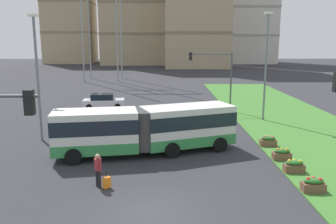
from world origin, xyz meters
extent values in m
plane|color=#2D2D33|center=(0.00, 0.00, 0.00)|extent=(260.00, 260.00, 0.00)
cube|color=#3D752D|center=(12.21, 10.00, 0.04)|extent=(10.00, 70.00, 0.08)
cube|color=silver|center=(2.14, 9.04, 1.73)|extent=(6.50, 4.44, 2.55)
cube|color=#338C47|center=(2.14, 9.04, 0.80)|extent=(6.52, 4.46, 0.70)
cube|color=#19232D|center=(2.14, 9.04, 2.15)|extent=(6.55, 4.49, 0.90)
cube|color=silver|center=(-3.73, 7.51, 1.73)|extent=(5.53, 3.28, 2.55)
cube|color=#338C47|center=(-3.73, 7.51, 0.80)|extent=(5.55, 3.30, 0.70)
cube|color=#19232D|center=(-3.73, 7.51, 2.15)|extent=(5.57, 3.33, 0.90)
cylinder|color=#383838|center=(-0.67, 7.99, 1.72)|extent=(2.40, 2.40, 2.45)
cylinder|color=black|center=(3.39, 10.84, 0.50)|extent=(1.03, 0.61, 1.00)
cylinder|color=black|center=(4.27, 8.50, 0.50)|extent=(1.03, 0.61, 1.00)
cylinder|color=black|center=(0.21, 9.65, 0.50)|extent=(1.03, 0.61, 1.00)
cylinder|color=black|center=(1.08, 7.31, 0.50)|extent=(1.03, 0.61, 1.00)
cylinder|color=black|center=(-5.21, 8.54, 0.50)|extent=(1.03, 0.43, 1.00)
cylinder|color=black|center=(-4.82, 6.07, 0.50)|extent=(1.03, 0.43, 1.00)
sphere|color=#F9EFC6|center=(4.66, 10.94, 0.80)|extent=(0.24, 0.24, 0.24)
sphere|color=#F9EFC6|center=(5.29, 9.25, 0.80)|extent=(0.24, 0.24, 0.24)
cube|color=silver|center=(-6.00, 24.07, 0.58)|extent=(4.55, 2.20, 0.80)
cube|color=black|center=(-6.15, 24.06, 1.28)|extent=(2.52, 1.89, 0.60)
cylinder|color=black|center=(-4.59, 25.11, 0.32)|extent=(0.66, 0.28, 0.64)
cylinder|color=black|center=(-4.42, 23.31, 0.32)|extent=(0.66, 0.28, 0.64)
cylinder|color=black|center=(-7.58, 24.83, 0.32)|extent=(0.66, 0.28, 0.64)
cylinder|color=black|center=(-7.41, 23.04, 0.32)|extent=(0.66, 0.28, 0.64)
cylinder|color=black|center=(-2.67, 2.77, 0.45)|extent=(0.16, 0.16, 0.90)
cylinder|color=black|center=(-2.81, 2.92, 0.45)|extent=(0.16, 0.16, 0.90)
cylinder|color=maroon|center=(-2.74, 2.84, 1.20)|extent=(0.36, 0.36, 0.60)
sphere|color=tan|center=(-2.74, 2.84, 1.62)|extent=(0.24, 0.24, 0.24)
cylinder|color=maroon|center=(-2.58, 2.67, 1.15)|extent=(0.10, 0.10, 0.55)
cylinder|color=maroon|center=(-2.90, 3.02, 1.15)|extent=(0.10, 0.10, 0.55)
cube|color=orange|center=(-2.29, 2.64, 0.31)|extent=(0.43, 0.42, 0.56)
cylinder|color=black|center=(-2.29, 2.64, 0.80)|extent=(0.03, 0.03, 0.40)
cube|color=brown|center=(7.81, 2.00, 0.30)|extent=(1.10, 0.56, 0.44)
ellipsoid|color=#2D6B28|center=(7.81, 2.00, 0.62)|extent=(0.99, 0.50, 0.28)
sphere|color=red|center=(7.53, 2.00, 0.72)|extent=(0.20, 0.20, 0.20)
sphere|color=red|center=(7.81, 2.08, 0.72)|extent=(0.20, 0.20, 0.20)
sphere|color=red|center=(8.09, 1.94, 0.72)|extent=(0.20, 0.20, 0.20)
cube|color=brown|center=(7.81, 4.59, 0.30)|extent=(1.10, 0.56, 0.44)
ellipsoid|color=#2D6B28|center=(7.81, 4.59, 0.62)|extent=(0.99, 0.50, 0.28)
sphere|color=yellow|center=(7.53, 4.59, 0.72)|extent=(0.20, 0.20, 0.20)
sphere|color=yellow|center=(7.81, 4.67, 0.72)|extent=(0.20, 0.20, 0.20)
sphere|color=yellow|center=(8.09, 4.53, 0.72)|extent=(0.20, 0.20, 0.20)
cube|color=brown|center=(7.81, 6.70, 0.30)|extent=(1.10, 0.56, 0.44)
ellipsoid|color=#2D6B28|center=(7.81, 6.70, 0.62)|extent=(0.99, 0.50, 0.28)
sphere|color=orange|center=(7.53, 6.70, 0.72)|extent=(0.20, 0.20, 0.20)
sphere|color=orange|center=(7.81, 6.78, 0.72)|extent=(0.20, 0.20, 0.20)
sphere|color=orange|center=(8.09, 6.64, 0.72)|extent=(0.20, 0.20, 0.20)
cube|color=brown|center=(7.81, 9.62, 0.30)|extent=(1.10, 0.56, 0.44)
ellipsoid|color=#2D6B28|center=(7.81, 9.62, 0.62)|extent=(0.99, 0.50, 0.28)
sphere|color=#EF7566|center=(7.53, 9.62, 0.72)|extent=(0.20, 0.20, 0.20)
sphere|color=#EF7566|center=(7.81, 9.70, 0.72)|extent=(0.20, 0.20, 0.20)
sphere|color=#EF7566|center=(8.09, 9.56, 0.72)|extent=(0.20, 0.20, 0.20)
cube|color=black|center=(-3.66, -3.00, 5.36)|extent=(0.28, 0.28, 0.80)
sphere|color=red|center=(-3.66, -3.00, 5.61)|extent=(0.16, 0.16, 0.16)
sphere|color=yellow|center=(-3.66, -3.00, 5.35)|extent=(0.16, 0.16, 0.16)
sphere|color=green|center=(-3.66, -3.00, 5.09)|extent=(0.16, 0.16, 0.16)
cylinder|color=#474C51|center=(7.41, 22.00, 3.05)|extent=(0.16, 0.16, 6.10)
cylinder|color=#474C51|center=(5.18, 22.00, 5.90)|extent=(4.46, 0.10, 0.10)
cube|color=black|center=(3.25, 22.00, 5.70)|extent=(0.28, 0.28, 0.80)
sphere|color=red|center=(3.25, 22.00, 5.95)|extent=(0.16, 0.16, 0.16)
sphere|color=yellow|center=(3.25, 22.00, 5.69)|extent=(0.16, 0.16, 0.16)
sphere|color=green|center=(3.25, 22.00, 5.43)|extent=(0.16, 0.16, 0.16)
cylinder|color=slate|center=(-8.50, 11.47, 4.44)|extent=(0.18, 0.18, 8.88)
cube|color=white|center=(-8.50, 11.47, 8.98)|extent=(0.70, 0.28, 0.20)
cylinder|color=slate|center=(9.71, 17.84, 4.76)|extent=(0.18, 0.18, 9.52)
cube|color=white|center=(9.71, 17.84, 9.62)|extent=(0.70, 0.28, 0.20)
cube|color=tan|center=(-30.00, 104.72, 18.74)|extent=(14.74, 14.82, 37.47)
cube|color=#85765B|center=(-30.00, 104.72, 9.72)|extent=(14.94, 15.02, 0.70)
cube|color=#85765B|center=(-30.00, 104.72, 19.09)|extent=(14.94, 15.02, 0.70)
cube|color=#85765B|center=(-7.57, 99.12, 9.17)|extent=(21.36, 18.64, 0.70)
cube|color=#85765B|center=(-7.57, 99.12, 17.98)|extent=(21.36, 18.64, 0.70)
cube|color=#85765B|center=(9.28, 86.07, 9.20)|extent=(17.06, 19.05, 0.70)
cube|color=#85765B|center=(9.28, 86.07, 18.06)|extent=(17.06, 19.05, 0.70)
cube|color=#A4A099|center=(27.22, 104.73, 8.81)|extent=(17.00, 18.37, 0.70)
cube|color=#A4A099|center=(27.22, 104.73, 17.27)|extent=(17.00, 18.37, 0.70)
camera|label=1|loc=(0.60, -14.04, 7.28)|focal=37.94mm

